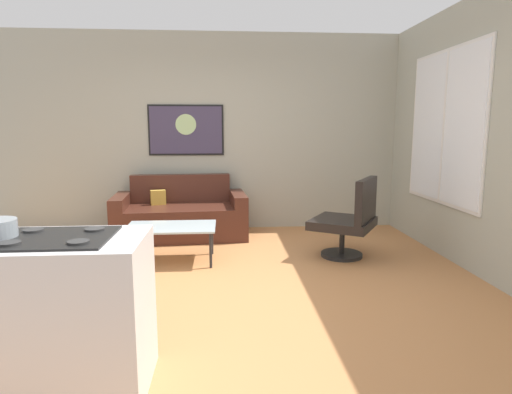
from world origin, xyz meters
TOP-DOWN VIEW (x-y plane):
  - ground at (0.00, 0.00)m, footprint 6.40×6.40m
  - back_wall at (0.00, 2.42)m, footprint 6.40×0.05m
  - right_wall at (2.62, 0.30)m, footprint 0.05×6.40m
  - couch at (-0.52, 1.92)m, footprint 1.80×0.99m
  - coffee_table at (-0.51, 0.80)m, footprint 0.97×0.61m
  - armchair at (1.50, 0.80)m, footprint 0.91×0.92m
  - kitchen_counter at (-1.10, -1.56)m, footprint 1.48×0.63m
  - wall_painting at (-0.46, 2.38)m, footprint 1.07×0.03m
  - window at (2.59, 0.90)m, footprint 0.03×1.64m

SIDE VIEW (x-z plane):
  - ground at x=0.00m, z-range -0.04..0.00m
  - couch at x=-0.52m, z-range -0.13..0.69m
  - coffee_table at x=-0.51m, z-range 0.17..0.57m
  - armchair at x=1.50m, z-range -0.02..0.90m
  - kitchen_counter at x=-1.10m, z-range -0.01..0.90m
  - back_wall at x=0.00m, z-range 0.00..2.80m
  - right_wall at x=2.62m, z-range 0.00..2.80m
  - wall_painting at x=-0.46m, z-range 1.08..1.80m
  - window at x=2.59m, z-range 0.60..2.35m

